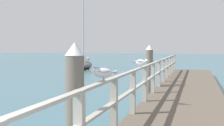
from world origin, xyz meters
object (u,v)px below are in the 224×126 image
dock_piling_far (149,70)px  seagull_background (141,62)px  boat_2 (84,64)px  seagull_foreground (103,72)px  dock_piling_near (75,106)px

dock_piling_far → seagull_background: bearing=-84.5°
boat_2 → seagull_background: bearing=100.1°
boat_2 → seagull_foreground: bearing=96.3°
dock_piling_near → seagull_background: (0.39, 3.46, 0.50)m
seagull_foreground → boat_2: size_ratio=0.08×
dock_piling_near → seagull_background: 3.52m
seagull_foreground → boat_2: boat_2 is taller
dock_piling_far → dock_piling_near: bearing=-90.0°
dock_piling_near → dock_piling_far: bearing=90.0°
dock_piling_near → dock_piling_far: (0.00, 7.49, 0.00)m
dock_piling_far → boat_2: bearing=120.3°
seagull_background → boat_2: boat_2 is taller
dock_piling_near → boat_2: size_ratio=0.34×
dock_piling_far → seagull_background: size_ratio=4.26×
dock_piling_near → seagull_foreground: dock_piling_near is taller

